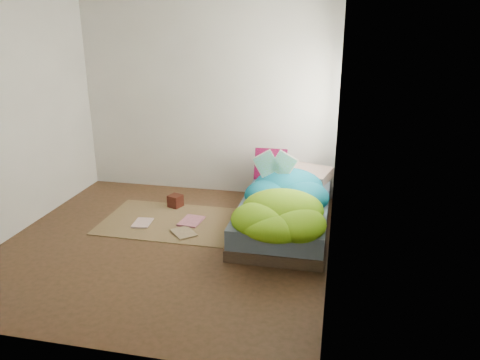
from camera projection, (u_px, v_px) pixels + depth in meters
name	position (u px, v px, depth m)	size (l,w,h in m)	color
ground	(166.00, 243.00, 5.11)	(3.50, 3.50, 0.00)	#3B2B16
room_walls	(158.00, 94.00, 4.59)	(3.54, 3.54, 2.62)	silver
bed	(285.00, 213.00, 5.48)	(1.00, 2.00, 0.34)	#34241C
duvet	(284.00, 192.00, 5.17)	(0.96, 1.84, 0.34)	#08667E
rug	(170.00, 221.00, 5.65)	(1.60, 1.10, 0.01)	brown
pillow_floral	(307.00, 174.00, 6.10)	(0.59, 0.37, 0.13)	silver
pillow_magenta	(271.00, 164.00, 6.03)	(0.41, 0.13, 0.41)	#440419
open_book	(275.00, 156.00, 5.46)	(0.42, 0.09, 0.25)	#2E8E31
wooden_box	(175.00, 201.00, 6.06)	(0.16, 0.16, 0.16)	#330E0B
floor_book_a	(134.00, 223.00, 5.58)	(0.20, 0.28, 0.02)	white
floor_book_b	(182.00, 220.00, 5.63)	(0.25, 0.33, 0.03)	pink
floor_book_c	(175.00, 235.00, 5.25)	(0.22, 0.30, 0.02)	tan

